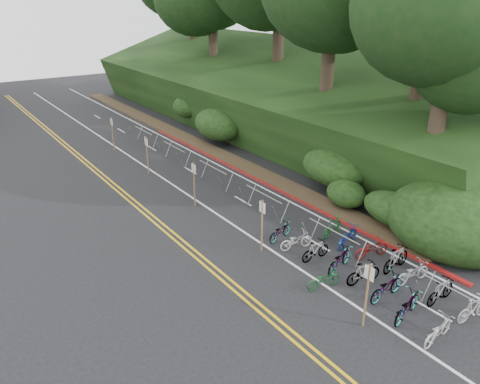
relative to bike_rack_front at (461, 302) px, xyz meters
name	(u,v)px	position (x,y,z in m)	size (l,w,h in m)	color
ground	(332,312)	(-3.20, 2.91, -0.87)	(120.00, 120.00, 0.00)	black
road_markings	(204,211)	(-2.57, 13.01, -0.87)	(7.47, 80.00, 0.01)	gold
red_curb	(259,180)	(2.50, 14.91, -0.82)	(0.25, 28.00, 0.10)	maroon
embankment	(279,105)	(9.76, 21.95, 1.69)	(14.30, 48.14, 9.11)	black
bike_rack_front	(461,302)	(0.00, 0.00, 0.00)	(1.15, 3.05, 1.19)	gray
bike_racks_rest	(213,172)	(-0.20, 15.91, -0.02)	(1.14, 23.00, 1.17)	gray
signpost_near	(367,291)	(-2.84, 1.77, 0.55)	(0.08, 0.40, 2.48)	brown
signposts_rest	(169,166)	(-2.60, 16.91, 0.56)	(0.08, 18.40, 2.50)	brown
bike_front	(323,279)	(-2.37, 4.23, -0.48)	(1.49, 0.52, 0.78)	#144C1E
bike_valet	(370,266)	(-0.21, 3.77, -0.40)	(3.32, 10.16, 1.07)	beige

